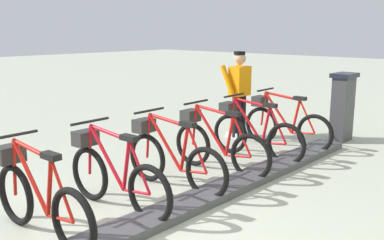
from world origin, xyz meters
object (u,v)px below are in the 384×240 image
(bike_docked_0, at_px, (283,123))
(bike_docked_1, at_px, (253,132))
(bike_docked_2, at_px, (216,143))
(bike_docked_4, at_px, (113,174))
(payment_kiosk, at_px, (342,106))
(bike_docked_3, at_px, (171,157))
(bike_docked_5, at_px, (37,197))
(worker_near_rack, at_px, (239,91))

(bike_docked_0, distance_m, bike_docked_1, 0.94)
(bike_docked_2, relative_size, bike_docked_4, 1.00)
(bike_docked_4, bearing_deg, bike_docked_2, -90.00)
(payment_kiosk, bearing_deg, bike_docked_1, 74.61)
(bike_docked_3, bearing_deg, bike_docked_4, 90.00)
(bike_docked_2, bearing_deg, bike_docked_1, -90.00)
(bike_docked_0, height_order, bike_docked_2, same)
(payment_kiosk, distance_m, bike_docked_5, 5.87)
(payment_kiosk, relative_size, bike_docked_1, 0.74)
(bike_docked_1, xyz_separation_m, bike_docked_5, (0.00, 3.76, 0.00))
(payment_kiosk, relative_size, worker_near_rack, 0.77)
(payment_kiosk, distance_m, bike_docked_0, 1.29)
(bike_docked_2, bearing_deg, bike_docked_0, -90.00)
(bike_docked_2, xyz_separation_m, worker_near_rack, (1.03, -1.94, 0.48))
(bike_docked_1, relative_size, bike_docked_2, 1.00)
(payment_kiosk, relative_size, bike_docked_4, 0.74)
(bike_docked_0, relative_size, bike_docked_1, 1.00)
(bike_docked_4, bearing_deg, bike_docked_3, -90.00)
(bike_docked_4, bearing_deg, bike_docked_1, -90.00)
(bike_docked_3, bearing_deg, payment_kiosk, -98.22)
(bike_docked_5, bearing_deg, bike_docked_1, -90.00)
(bike_docked_3, height_order, bike_docked_4, same)
(bike_docked_2, relative_size, bike_docked_5, 1.00)
(payment_kiosk, height_order, bike_docked_3, payment_kiosk)
(bike_docked_0, relative_size, bike_docked_4, 1.00)
(bike_docked_0, bearing_deg, bike_docked_2, 90.00)
(bike_docked_5, xyz_separation_m, worker_near_rack, (1.03, -4.76, 0.48))
(bike_docked_1, distance_m, worker_near_rack, 1.52)
(bike_docked_2, bearing_deg, bike_docked_5, 90.00)
(bike_docked_1, relative_size, bike_docked_4, 1.00)
(bike_docked_3, bearing_deg, bike_docked_0, -90.00)
(bike_docked_4, bearing_deg, bike_docked_0, -90.00)
(bike_docked_0, height_order, bike_docked_1, same)
(worker_near_rack, bearing_deg, bike_docked_1, 135.86)
(bike_docked_1, xyz_separation_m, bike_docked_4, (0.00, 2.82, 0.00))
(bike_docked_4, bearing_deg, payment_kiosk, -96.66)
(bike_docked_2, height_order, bike_docked_3, same)
(bike_docked_3, relative_size, bike_docked_4, 1.00)
(bike_docked_2, distance_m, worker_near_rack, 2.25)
(payment_kiosk, distance_m, bike_docked_1, 2.17)
(bike_docked_0, relative_size, bike_docked_3, 1.00)
(bike_docked_1, bearing_deg, bike_docked_0, -90.00)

